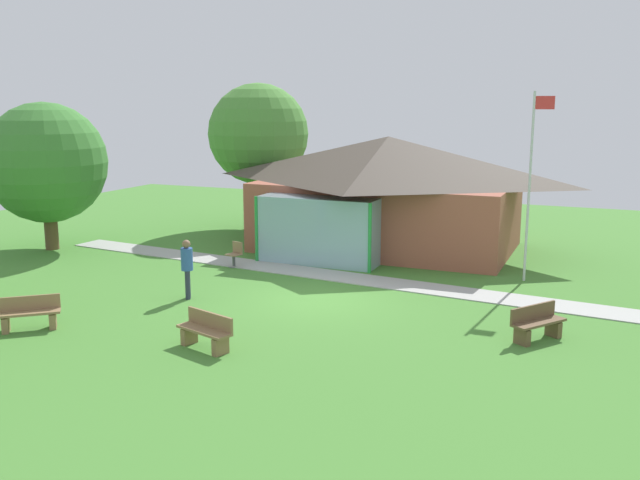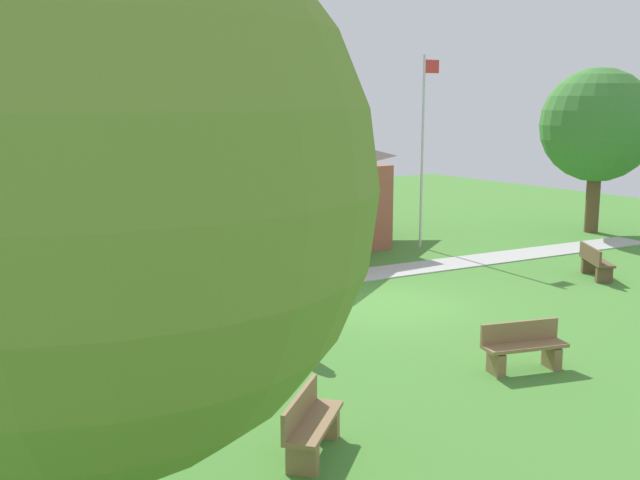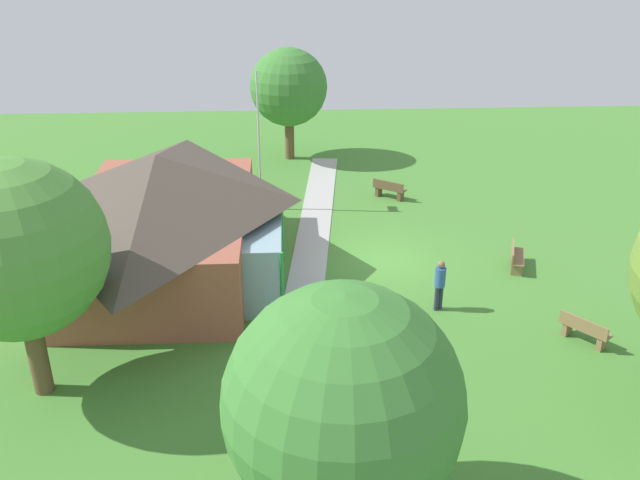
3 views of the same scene
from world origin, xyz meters
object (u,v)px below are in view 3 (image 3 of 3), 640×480
Objects in this scene: bench_mid_right at (389,190)px; tree_behind_pavilion_left at (16,250)px; pavilion at (166,213)px; bench_front_center at (516,258)px; visitor_strolling_lawn at (440,281)px; tree_east_hedge at (289,88)px; patio_chair_west at (314,313)px; tree_west_hedge at (343,403)px; bench_front_left at (584,330)px; flagpole at (259,136)px.

tree_behind_pavilion_left is at bearing -95.02° from bench_mid_right.
pavilion reaches higher than bench_front_center.
visitor_strolling_lawn is 0.31× the size of tree_east_hedge.
tree_east_hedge is at bearing -163.65° from patio_chair_west.
patio_chair_west is 0.15× the size of tree_west_hedge.
pavilion is 12.13× the size of patio_chair_west.
bench_front_left is 0.25× the size of tree_east_hedge.
bench_front_center is (-6.07, -9.31, -2.87)m from flagpole.
patio_chair_west is (-10.46, 3.81, 0.01)m from bench_mid_right.
tree_west_hedge is (-11.83, -5.17, 1.09)m from pavilion.
tree_west_hedge is at bearing -14.75° from bench_front_center.
tree_behind_pavilion_left is 20.43m from tree_east_hedge.
flagpole is 11.48m from bench_front_center.
pavilion is at bearing -152.08° from bench_front_left.
patio_chair_west is (1.37, 7.96, 0.01)m from bench_front_left.
tree_west_hedge reaches higher than bench_front_center.
bench_front_center is 1.82× the size of patio_chair_west.
pavilion reaches higher than patio_chair_west.
tree_east_hedge reaches higher than bench_front_center.
bench_mid_right is at bearing 174.26° from patio_chair_west.
pavilion is at bearing 160.76° from tree_east_hedge.
bench_front_center is at bearing -123.09° from flagpole.
tree_behind_pavilion_left reaches higher than patio_chair_west.
patio_chair_west is at bearing -140.00° from bench_front_left.
patio_chair_west is 16.70m from tree_east_hedge.
flagpole is 3.42× the size of visitor_strolling_lawn.
tree_west_hedge is at bearing -178.15° from tree_east_hedge.
bench_front_left is at bearing 23.92° from bench_front_center.
tree_west_hedge is at bearing -124.04° from tree_behind_pavilion_left.
tree_behind_pavilion_left reaches higher than pavilion.
tree_behind_pavilion_left reaches higher than flagpole.
flagpole is at bearing -85.82° from visitor_strolling_lawn.
tree_east_hedge is (19.26, -6.78, -0.47)m from tree_behind_pavilion_left.
tree_behind_pavilion_left is at bearing -12.12° from visitor_strolling_lawn.
patio_chair_west reaches higher than bench_mid_right.
bench_mid_right is at bearing -143.29° from tree_east_hedge.
bench_front_center is (4.82, 0.55, 0.00)m from bench_front_left.
tree_west_hedge is at bearing 36.56° from visitor_strolling_lawn.
patio_chair_west is 0.15× the size of tree_east_hedge.
flagpole is at bearing -23.77° from tree_behind_pavilion_left.
flagpole reaches higher than pavilion.
tree_east_hedge is at bearing 161.63° from bench_mid_right.
patio_chair_west is at bearing -19.50° from visitor_strolling_lawn.
patio_chair_west reaches higher than bench_front_left.
visitor_strolling_lawn is (-9.73, -0.21, 0.62)m from bench_mid_right.
tree_behind_pavilion_left is at bearing -54.24° from patio_chair_west.
visitor_strolling_lawn is 9.82m from tree_west_hedge.
bench_mid_right is at bearing -80.70° from flagpole.
pavilion is 6.56m from flagpole.
visitor_strolling_lawn is 0.27× the size of tree_behind_pavilion_left.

